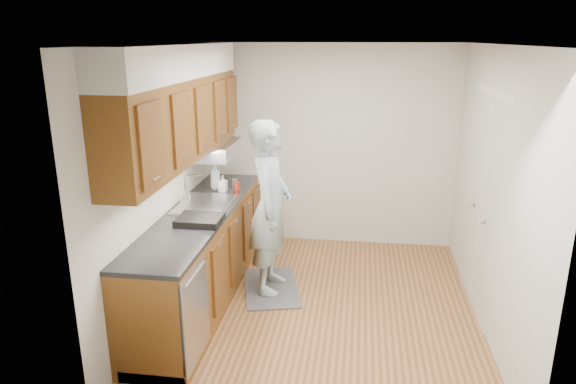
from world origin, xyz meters
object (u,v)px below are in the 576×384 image
object	(u,v)px
soap_bottle_b	(223,184)
steel_can	(235,184)
person	(270,196)
dish_rack	(200,220)
soap_bottle_a	(215,175)
soda_can	(237,187)

from	to	relation	value
soap_bottle_b	steel_can	size ratio (longest dim) A/B	1.62
person	soap_bottle_b	xyz separation A→B (m)	(-0.59, 0.37, 0.00)
soap_bottle_b	dish_rack	world-z (taller)	soap_bottle_b
person	soap_bottle_a	world-z (taller)	person
soda_can	dish_rack	size ratio (longest dim) A/B	0.30
soap_bottle_b	soda_can	distance (m)	0.16
soap_bottle_a	soap_bottle_b	xyz separation A→B (m)	(0.11, -0.11, -0.06)
soda_can	soap_bottle_b	bearing A→B (deg)	173.47
soap_bottle_a	person	bearing A→B (deg)	-34.28
soap_bottle_a	soda_can	bearing A→B (deg)	-25.40
person	soap_bottle_b	bearing A→B (deg)	58.99
person	soap_bottle_a	size ratio (longest dim) A/B	6.70
soap_bottle_a	steel_can	bearing A→B (deg)	2.73
soap_bottle_b	dish_rack	xyz separation A→B (m)	(0.05, -1.00, -0.06)
soap_bottle_a	dish_rack	distance (m)	1.12
soap_bottle_a	steel_can	xyz separation A→B (m)	(0.21, 0.01, -0.09)
soap_bottle_b	soda_can	world-z (taller)	soap_bottle_b
soap_bottle_b	steel_can	world-z (taller)	soap_bottle_b
dish_rack	steel_can	bearing A→B (deg)	87.25
soda_can	steel_can	xyz separation A→B (m)	(-0.06, 0.14, -0.00)
soda_can	soap_bottle_a	bearing A→B (deg)	154.60
soda_can	steel_can	distance (m)	0.15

